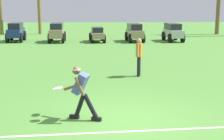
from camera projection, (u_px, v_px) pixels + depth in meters
name	position (u px, v px, depth m)	size (l,w,h in m)	color
ground_plane	(126.00, 119.00, 8.98)	(80.00, 80.00, 0.00)	#518C39
field_line_paint	(129.00, 131.00, 8.15)	(25.92, 0.09, 0.01)	white
frisbee_thrower	(81.00, 90.00, 8.83)	(1.02, 0.68, 1.40)	black
frisbee_in_flight	(57.00, 88.00, 9.26)	(0.28, 0.29, 0.09)	white
teammate_near_sideline	(139.00, 54.00, 13.88)	(0.29, 0.49, 1.56)	black
parked_car_slot_a	(16.00, 32.00, 25.76)	(1.29, 2.40, 1.40)	navy
parked_car_slot_b	(57.00, 32.00, 25.45)	(1.25, 2.39, 1.40)	#998466
parked_car_slot_c	(97.00, 34.00, 25.51)	(1.31, 2.29, 1.10)	#998466
parked_car_slot_d	(135.00, 32.00, 25.71)	(1.36, 2.48, 1.34)	#998466
parked_car_slot_e	(173.00, 32.00, 25.94)	(1.38, 2.49, 1.34)	#B7BABF
palm_tree_left_of_centre	(39.00, 0.00, 30.95)	(3.34, 3.45, 5.03)	brown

